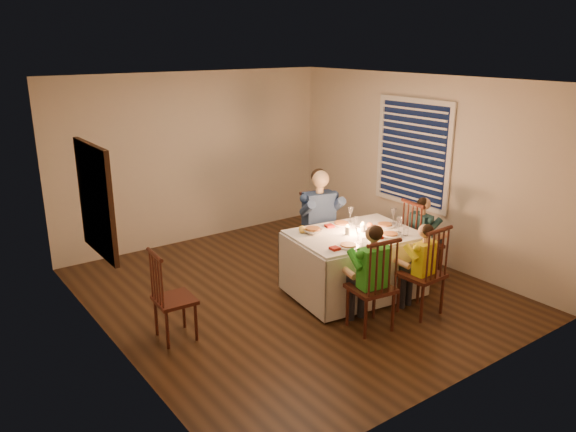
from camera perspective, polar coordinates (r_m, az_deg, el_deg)
ground at (r=7.15m, az=0.33°, el=-7.66°), size 5.00×5.00×0.00m
wall_left at (r=5.71m, az=-18.12°, el=-1.11°), size 0.02×5.00×2.60m
wall_right at (r=8.20m, az=13.14°, el=4.79°), size 0.02×5.00×2.60m
wall_back at (r=8.78m, az=-9.44°, el=5.83°), size 4.50×0.02×2.60m
ceiling at (r=6.49m, az=0.37°, el=13.62°), size 5.00×5.00×0.00m
dining_table at (r=6.93m, az=6.73°, el=-3.53°), size 1.65×1.29×0.76m
chair_adult at (r=7.82m, az=3.16°, el=-5.39°), size 0.53×0.51×1.08m
chair_near_left at (r=6.37m, az=8.23°, el=-11.18°), size 0.50×0.48×1.08m
chair_near_right at (r=6.80m, az=13.14°, el=-9.52°), size 0.46×0.44×1.08m
chair_end at (r=7.73m, az=13.16°, el=-6.13°), size 0.48×0.50×1.08m
chair_extra at (r=6.24m, az=-11.21°, el=-12.00°), size 0.42×0.44×1.00m
adult at (r=7.82m, az=3.16°, el=-5.39°), size 0.65×0.61×1.41m
child_green at (r=6.37m, az=8.23°, el=-11.18°), size 0.48×0.45×1.20m
child_yellow at (r=6.80m, az=13.14°, el=-9.52°), size 0.38×0.35×1.09m
child_teal at (r=7.73m, az=13.16°, el=-6.13°), size 0.40×0.43×1.12m
setting_adult at (r=7.14m, az=5.44°, el=-0.83°), size 0.29×0.29×0.02m
setting_green at (r=6.39m, az=6.13°, el=-3.06°), size 0.29×0.29×0.02m
setting_yellow at (r=6.82m, az=10.33°, el=-1.92°), size 0.29×0.29×0.02m
setting_teal at (r=7.16m, az=9.80°, el=-0.95°), size 0.29×0.29×0.02m
candle_left at (r=6.78m, az=6.05°, el=-1.50°), size 0.06×0.06×0.10m
candle_right at (r=6.90m, az=7.59°, el=-1.20°), size 0.06×0.06×0.10m
squash at (r=6.81m, az=1.45°, el=-1.36°), size 0.09×0.09×0.09m
orange_fruit at (r=7.03m, az=8.31°, el=-0.98°), size 0.08×0.08×0.08m
serving_bowl at (r=6.80m, az=2.54°, el=-1.53°), size 0.25×0.25×0.06m
wall_mirror at (r=5.94m, az=-18.93°, el=1.53°), size 0.06×0.95×1.15m
window_blinds at (r=8.19m, az=12.50°, el=6.25°), size 0.07×1.34×1.54m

